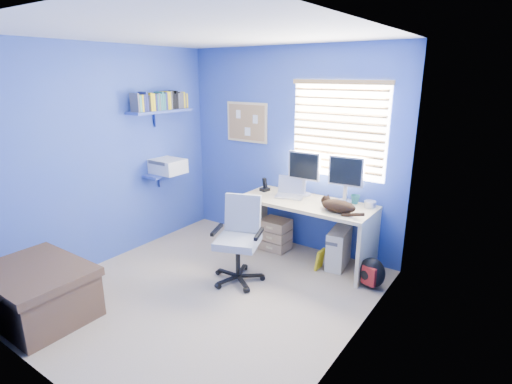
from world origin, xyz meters
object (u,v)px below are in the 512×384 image
Objects in this scene: desk at (306,231)px; office_chair at (239,250)px; laptop at (290,188)px; tower_pc at (339,248)px; cat at (338,206)px.

desk is 1.72× the size of office_chair.
office_chair is at bearing -113.21° from desk.
laptop is 0.73× the size of tower_pc.
tower_pc is (-0.05, 0.22, -0.58)m from cat.
office_chair is at bearing -138.01° from tower_pc.
desk is 4.77× the size of laptop.
cat is (0.71, -0.18, -0.04)m from laptop.
office_chair reaches higher than cat.
tower_pc is (0.40, 0.07, -0.14)m from desk.
cat is (0.46, -0.14, 0.44)m from desk.
laptop is 1.02m from office_chair.
desk is at bearing -28.55° from laptop.
tower_pc is at bearing -16.56° from laptop.
laptop reaches higher than desk.
desk is 0.91m from office_chair.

